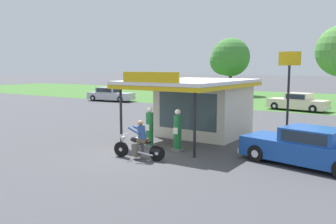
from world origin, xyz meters
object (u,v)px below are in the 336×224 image
at_px(gas_pump_nearside, 150,129).
at_px(roadside_pole_sign, 289,79).
at_px(gas_pump_offside, 178,132).
at_px(parked_car_back_row_centre_left, 110,95).
at_px(parked_car_back_row_right, 298,103).
at_px(motorcycle_with_rider, 140,143).
at_px(featured_classic_sedan, 307,148).
at_px(bystander_leaning_by_kiosk, 184,100).

distance_m(gas_pump_nearside, roadside_pole_sign, 7.62).
relative_size(gas_pump_offside, parked_car_back_row_centre_left, 0.34).
xyz_separation_m(parked_car_back_row_right, roadside_pole_sign, (2.55, -12.84, 2.39)).
bearing_deg(motorcycle_with_rider, roadside_pole_sign, 63.25).
bearing_deg(gas_pump_nearside, featured_classic_sedan, 5.17).
xyz_separation_m(gas_pump_nearside, motorcycle_with_rider, (1.00, -2.06, -0.20)).
distance_m(motorcycle_with_rider, bystander_leaning_by_kiosk, 16.89).
relative_size(motorcycle_with_rider, bystander_leaning_by_kiosk, 1.45).
xyz_separation_m(motorcycle_with_rider, parked_car_back_row_right, (1.25, 20.38, 0.03)).
bearing_deg(parked_car_back_row_right, parked_car_back_row_centre_left, -172.86).
bearing_deg(gas_pump_nearside, parked_car_back_row_centre_left, 136.79).
bearing_deg(roadside_pole_sign, parked_car_back_row_centre_left, 154.37).
bearing_deg(motorcycle_with_rider, gas_pump_nearside, 115.90).
xyz_separation_m(parked_car_back_row_centre_left, parked_car_back_row_right, (19.20, 2.40, -0.01)).
height_order(parked_car_back_row_right, bystander_leaning_by_kiosk, bystander_leaning_by_kiosk).
relative_size(motorcycle_with_rider, parked_car_back_row_centre_left, 0.41).
bearing_deg(bystander_leaning_by_kiosk, featured_classic_sedan, -44.51).
bearing_deg(featured_classic_sedan, gas_pump_offside, -173.37).
bearing_deg(roadside_pole_sign, gas_pump_offside, -120.82).
distance_m(motorcycle_with_rider, parked_car_back_row_centre_left, 25.40).
bearing_deg(motorcycle_with_rider, parked_car_back_row_right, 86.49).
distance_m(gas_pump_nearside, motorcycle_with_rider, 2.29).
xyz_separation_m(motorcycle_with_rider, bystander_leaning_by_kiosk, (-7.03, 15.35, 0.18)).
bearing_deg(roadside_pole_sign, gas_pump_nearside, -131.18).
xyz_separation_m(motorcycle_with_rider, roadside_pole_sign, (3.80, 7.54, 2.42)).
distance_m(bystander_leaning_by_kiosk, roadside_pole_sign, 13.54).
distance_m(parked_car_back_row_right, roadside_pole_sign, 13.31).
height_order(gas_pump_nearside, parked_car_back_row_centre_left, gas_pump_nearside).
distance_m(featured_classic_sedan, bystander_leaning_by_kiosk, 18.08).
distance_m(motorcycle_with_rider, parked_car_back_row_right, 20.42).
distance_m(motorcycle_with_rider, roadside_pole_sign, 8.78).
height_order(motorcycle_with_rider, parked_car_back_row_right, motorcycle_with_rider).
relative_size(parked_car_back_row_right, bystander_leaning_by_kiosk, 3.37).
relative_size(parked_car_back_row_centre_left, parked_car_back_row_right, 1.05).
bearing_deg(featured_classic_sedan, roadside_pole_sign, 112.95).
distance_m(gas_pump_offside, bystander_leaning_by_kiosk, 15.29).
xyz_separation_m(featured_classic_sedan, parked_car_back_row_right, (-4.61, 17.70, 0.01)).
xyz_separation_m(bystander_leaning_by_kiosk, roadside_pole_sign, (10.83, -7.81, 2.24)).
relative_size(gas_pump_nearside, motorcycle_with_rider, 0.83).
height_order(gas_pump_nearside, featured_classic_sedan, gas_pump_nearside).
bearing_deg(parked_car_back_row_centre_left, roadside_pole_sign, -25.63).
bearing_deg(parked_car_back_row_right, featured_classic_sedan, -75.41).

